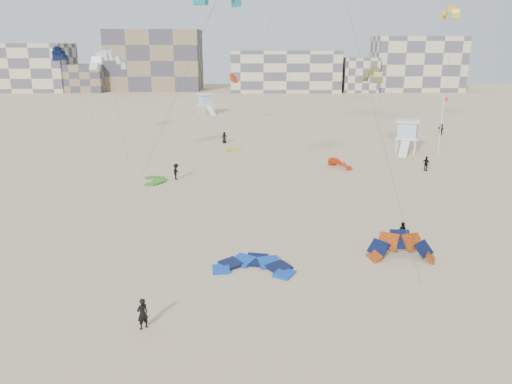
{
  "coord_description": "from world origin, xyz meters",
  "views": [
    {
      "loc": [
        2.35,
        -24.45,
        13.57
      ],
      "look_at": [
        2.12,
        6.0,
        4.56
      ],
      "focal_mm": 35.0,
      "sensor_mm": 36.0,
      "label": 1
    }
  ],
  "objects_px": {
    "kite_ground_orange": "(401,258)",
    "kite_ground_blue": "(254,269)",
    "lifeguard_tower_near": "(407,137)",
    "kitesurfer_main": "(143,314)"
  },
  "relations": [
    {
      "from": "lifeguard_tower_near",
      "to": "kite_ground_blue",
      "type": "bearing_deg",
      "value": -96.35
    },
    {
      "from": "kite_ground_blue",
      "to": "lifeguard_tower_near",
      "type": "relative_size",
      "value": 0.78
    },
    {
      "from": "kite_ground_blue",
      "to": "lifeguard_tower_near",
      "type": "bearing_deg",
      "value": 70.72
    },
    {
      "from": "kite_ground_orange",
      "to": "kitesurfer_main",
      "type": "xyz_separation_m",
      "value": [
        -15.16,
        -8.67,
        0.82
      ]
    },
    {
      "from": "kite_ground_orange",
      "to": "lifeguard_tower_near",
      "type": "bearing_deg",
      "value": 77.26
    },
    {
      "from": "kite_ground_blue",
      "to": "lifeguard_tower_near",
      "type": "height_order",
      "value": "lifeguard_tower_near"
    },
    {
      "from": "kite_ground_orange",
      "to": "kite_ground_blue",
      "type": "bearing_deg",
      "value": -166.19
    },
    {
      "from": "kite_ground_orange",
      "to": "lifeguard_tower_near",
      "type": "height_order",
      "value": "lifeguard_tower_near"
    },
    {
      "from": "kite_ground_orange",
      "to": "kitesurfer_main",
      "type": "height_order",
      "value": "kite_ground_orange"
    },
    {
      "from": "lifeguard_tower_near",
      "to": "kitesurfer_main",
      "type": "bearing_deg",
      "value": -98.02
    }
  ]
}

